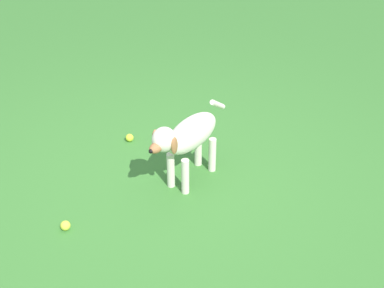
% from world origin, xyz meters
% --- Properties ---
extents(ground, '(14.00, 14.00, 0.00)m').
position_xyz_m(ground, '(0.00, 0.00, 0.00)').
color(ground, '#38722D').
extents(dog, '(0.70, 0.57, 0.58)m').
position_xyz_m(dog, '(0.20, 0.09, 0.38)').
color(dog, silver).
rests_on(dog, ground).
extents(tennis_ball_0, '(0.07, 0.07, 0.07)m').
position_xyz_m(tennis_ball_0, '(-0.71, -0.21, 0.03)').
color(tennis_ball_0, '#CAD93B').
rests_on(tennis_ball_0, ground).
extents(tennis_ball_1, '(0.07, 0.07, 0.07)m').
position_xyz_m(tennis_ball_1, '(-0.13, 0.74, 0.03)').
color(tennis_ball_1, '#CBDE33').
rests_on(tennis_ball_1, ground).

